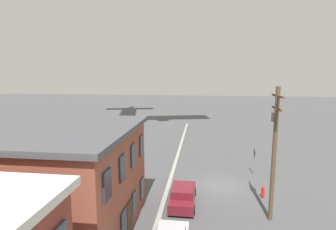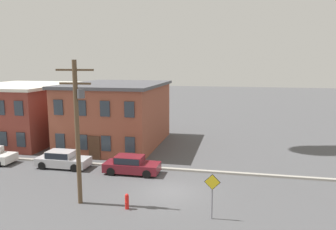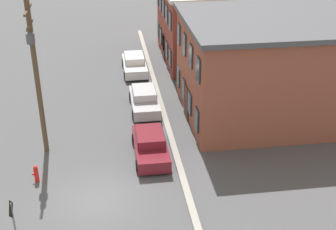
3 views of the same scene
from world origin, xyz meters
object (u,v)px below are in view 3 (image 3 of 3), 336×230
object	(u,v)px
car_white	(134,63)
fire_hydrant	(36,174)
car_silver	(144,99)
caution_sign	(13,217)
car_maroon	(150,144)
utility_pole	(36,71)

from	to	relation	value
car_white	fire_hydrant	bearing A→B (deg)	-22.98
car_silver	caution_sign	world-z (taller)	caution_sign
fire_hydrant	caution_sign	bearing A→B (deg)	-2.75
caution_sign	fire_hydrant	xyz separation A→B (m)	(-5.11, 0.25, -1.27)
caution_sign	fire_hydrant	bearing A→B (deg)	177.25
car_white	fire_hydrant	distance (m)	16.14
car_maroon	caution_sign	distance (m)	9.48
utility_pole	fire_hydrant	size ratio (longest dim) A/B	9.30
caution_sign	car_silver	bearing A→B (deg)	152.74
caution_sign	utility_pole	size ratio (longest dim) A/B	0.30
car_silver	fire_hydrant	world-z (taller)	car_silver
car_silver	car_maroon	size ratio (longest dim) A/B	1.00
caution_sign	utility_pole	bearing A→B (deg)	176.79
utility_pole	car_white	bearing A→B (deg)	152.61
car_maroon	utility_pole	distance (m)	7.48
fire_hydrant	car_white	bearing A→B (deg)	157.02
utility_pole	fire_hydrant	bearing A→B (deg)	-3.97
car_silver	utility_pole	bearing A→B (deg)	-52.67
car_white	car_silver	bearing A→B (deg)	1.17
car_maroon	caution_sign	bearing A→B (deg)	-43.21
car_maroon	fire_hydrant	world-z (taller)	car_maroon
car_white	caution_sign	bearing A→B (deg)	-18.14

